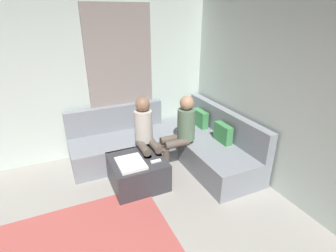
{
  "coord_description": "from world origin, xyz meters",
  "views": [
    {
      "loc": [
        1.48,
        0.2,
        2.35
      ],
      "look_at": [
        -1.63,
        1.63,
        0.85
      ],
      "focal_mm": 27.75,
      "sensor_mm": 36.0,
      "label": 1
    }
  ],
  "objects_px": {
    "game_remote": "(156,161)",
    "person_on_couch_side": "(146,133)",
    "coffee_mug": "(143,147)",
    "person_on_couch_back": "(181,130)",
    "ottoman": "(138,172)",
    "sectional_couch": "(170,145)"
  },
  "relations": [
    {
      "from": "game_remote",
      "to": "person_on_couch_side",
      "type": "relative_size",
      "value": 0.12
    },
    {
      "from": "coffee_mug",
      "to": "game_remote",
      "type": "xyz_separation_m",
      "value": [
        0.4,
        0.04,
        -0.04
      ]
    },
    {
      "from": "person_on_couch_back",
      "to": "person_on_couch_side",
      "type": "height_order",
      "value": "same"
    },
    {
      "from": "coffee_mug",
      "to": "game_remote",
      "type": "relative_size",
      "value": 0.63
    },
    {
      "from": "coffee_mug",
      "to": "person_on_couch_side",
      "type": "xyz_separation_m",
      "value": [
        -0.08,
        0.08,
        0.19
      ]
    },
    {
      "from": "person_on_couch_side",
      "to": "ottoman",
      "type": "bearing_deg",
      "value": 49.82
    },
    {
      "from": "coffee_mug",
      "to": "person_on_couch_back",
      "type": "bearing_deg",
      "value": 86.66
    },
    {
      "from": "sectional_couch",
      "to": "person_on_couch_side",
      "type": "bearing_deg",
      "value": -73.02
    },
    {
      "from": "person_on_couch_side",
      "to": "sectional_couch",
      "type": "bearing_deg",
      "value": -163.02
    },
    {
      "from": "person_on_couch_side",
      "to": "game_remote",
      "type": "bearing_deg",
      "value": 85.73
    },
    {
      "from": "person_on_couch_back",
      "to": "game_remote",
      "type": "bearing_deg",
      "value": 122.35
    },
    {
      "from": "coffee_mug",
      "to": "person_on_couch_back",
      "type": "distance_m",
      "value": 0.64
    },
    {
      "from": "coffee_mug",
      "to": "game_remote",
      "type": "bearing_deg",
      "value": 5.71
    },
    {
      "from": "game_remote",
      "to": "person_on_couch_back",
      "type": "distance_m",
      "value": 0.72
    },
    {
      "from": "person_on_couch_back",
      "to": "person_on_couch_side",
      "type": "bearing_deg",
      "value": 77.54
    },
    {
      "from": "sectional_couch",
      "to": "coffee_mug",
      "type": "xyz_separation_m",
      "value": [
        0.23,
        -0.56,
        0.19
      ]
    },
    {
      "from": "game_remote",
      "to": "ottoman",
      "type": "bearing_deg",
      "value": -129.29
    },
    {
      "from": "sectional_couch",
      "to": "person_on_couch_back",
      "type": "height_order",
      "value": "person_on_couch_back"
    },
    {
      "from": "sectional_couch",
      "to": "coffee_mug",
      "type": "distance_m",
      "value": 0.63
    },
    {
      "from": "coffee_mug",
      "to": "person_on_couch_side",
      "type": "bearing_deg",
      "value": 137.57
    },
    {
      "from": "ottoman",
      "to": "person_on_couch_back",
      "type": "distance_m",
      "value": 0.93
    },
    {
      "from": "ottoman",
      "to": "person_on_couch_side",
      "type": "xyz_separation_m",
      "value": [
        -0.3,
        0.26,
        0.45
      ]
    }
  ]
}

